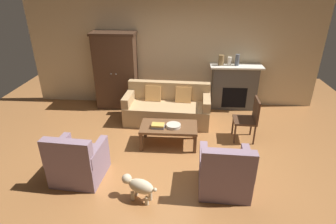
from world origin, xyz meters
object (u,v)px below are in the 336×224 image
book_stack (158,126)px  armchair_near_left (78,162)px  couch (168,108)px  side_chair_wooden (250,117)px  mantel_vase_bronze (221,60)px  fireplace (234,87)px  mantel_vase_cream (229,61)px  armchair_near_right (225,173)px  coffee_table (169,128)px  fruit_bowl (173,126)px  dog (139,186)px  armoire (116,71)px  mantel_vase_slate (237,60)px

book_stack → armchair_near_left: bearing=-138.6°
couch → side_chair_wooden: 1.85m
book_stack → mantel_vase_bronze: size_ratio=1.03×
fireplace → mantel_vase_cream: size_ratio=6.33×
armchair_near_left → armchair_near_right: bearing=-2.9°
coffee_table → mantel_vase_bronze: bearing=58.7°
mantel_vase_cream → armchair_near_right: size_ratio=0.23×
fruit_bowl → book_stack: book_stack is taller
mantel_vase_cream → dog: (-1.68, -3.43, -0.97)m
fireplace → armchair_near_left: fireplace is taller
mantel_vase_bronze → armchair_near_left: (-2.54, -3.01, -0.93)m
fruit_bowl → armoire: bearing=129.5°
mantel_vase_bronze → mantel_vase_slate: (0.38, 0.00, 0.01)m
side_chair_wooden → fireplace: bearing=92.9°
armoire → mantel_vase_slate: (2.95, 0.06, 0.31)m
book_stack → armchair_near_right: size_ratio=0.29×
mantel_vase_cream → mantel_vase_slate: size_ratio=0.74×
fruit_bowl → side_chair_wooden: bearing=13.1°
armchair_near_right → fruit_bowl: bearing=124.7°
armoire → coffee_table: size_ratio=1.71×
book_stack → dog: 1.50m
armchair_near_right → side_chair_wooden: (0.66, 1.57, 0.20)m
fireplace → coffee_table: fireplace is taller
book_stack → armchair_near_right: bearing=-46.0°
side_chair_wooden → dog: side_chair_wooden is taller
fireplace → armoire: bearing=-178.5°
fruit_bowl → book_stack: 0.30m
mantel_vase_bronze → mantel_vase_slate: bearing=0.0°
mantel_vase_bronze → mantel_vase_cream: bearing=0.0°
fruit_bowl → side_chair_wooden: size_ratio=0.31×
mantel_vase_cream → armchair_near_right: (-0.40, -3.13, -0.90)m
mantel_vase_bronze → side_chair_wooden: size_ratio=0.27×
fireplace → armoire: size_ratio=0.67×
coffee_table → armoire: bearing=128.3°
armchair_near_right → side_chair_wooden: side_chair_wooden is taller
book_stack → fruit_bowl: bearing=8.0°
coffee_table → fruit_bowl: 0.13m
mantel_vase_bronze → mantel_vase_cream: mantel_vase_bronze is taller
fruit_bowl → dog: (-0.43, -1.52, -0.20)m
mantel_vase_bronze → dog: (-1.48, -3.43, -1.00)m
armoire → couch: size_ratio=0.96×
mantel_vase_cream → couch: bearing=-149.9°
mantel_vase_bronze → armchair_near_right: 3.27m
couch → fruit_bowl: bearing=-80.0°
fireplace → armchair_near_right: fireplace is taller
armoire → dog: 3.61m
couch → mantel_vase_bronze: (1.24, 0.83, 0.93)m
mantel_vase_bronze → fruit_bowl: bearing=-118.7°
couch → coffee_table: 1.05m
book_stack → mantel_vase_bronze: (1.34, 1.95, 0.79)m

